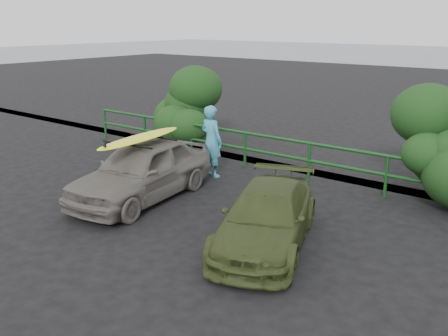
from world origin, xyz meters
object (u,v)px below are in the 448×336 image
at_px(guardrail, 276,156).
at_px(surfboard, 140,138).
at_px(sedan, 142,170).
at_px(olive_vehicle, 267,217).
at_px(man, 211,141).

xyz_separation_m(guardrail, surfboard, (-1.39, -3.49, 0.92)).
distance_m(sedan, olive_vehicle, 3.63).
height_order(guardrail, olive_vehicle, olive_vehicle).
height_order(man, surfboard, man).
bearing_deg(surfboard, olive_vehicle, -12.93).
height_order(olive_vehicle, surfboard, surfboard).
relative_size(olive_vehicle, man, 1.94).
xyz_separation_m(guardrail, man, (-1.25, -1.16, 0.43)).
height_order(sedan, surfboard, surfboard).
bearing_deg(surfboard, man, 78.75).
bearing_deg(guardrail, surfboard, -111.74).
xyz_separation_m(olive_vehicle, man, (-3.47, 2.66, 0.41)).
bearing_deg(guardrail, man, -137.08).
bearing_deg(surfboard, sedan, 82.28).
relative_size(guardrail, man, 7.40).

